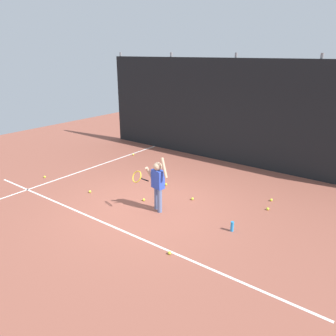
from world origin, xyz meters
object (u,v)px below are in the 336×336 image
Objects in this scene: tennis_ball_3 at (166,184)px; tennis_ball_7 at (133,154)px; tennis_ball_2 at (268,209)px; tennis_ball_6 at (45,177)px; tennis_ball_1 at (170,253)px; tennis_ball_4 at (144,200)px; tennis_ball_8 at (90,192)px; tennis_ball_5 at (271,200)px; water_bottle at (232,226)px; tennis_player at (157,182)px; tennis_ball_0 at (192,199)px.

tennis_ball_7 is (-2.69, 1.54, 0.00)m from tennis_ball_3.
tennis_ball_6 is (-6.12, -1.98, 0.00)m from tennis_ball_2.
tennis_ball_1 is 1.00× the size of tennis_ball_4.
tennis_ball_8 is (1.38, -3.19, 0.00)m from tennis_ball_7.
tennis_ball_2 is 1.00× the size of tennis_ball_5.
tennis_ball_5 is at bearing 102.37° from tennis_ball_2.
tennis_ball_8 is (-3.41, 0.98, 0.00)m from tennis_ball_1.
tennis_ball_3 is at bearing 28.07° from tennis_ball_6.
tennis_ball_3 is 2.87m from tennis_ball_5.
tennis_ball_2 is 5.71m from tennis_ball_7.
tennis_ball_1 and tennis_ball_8 have the same top height.
water_bottle reaches higher than tennis_ball_7.
tennis_player reaches higher than tennis_ball_7.
tennis_ball_7 is (0.56, 3.28, 0.00)m from tennis_ball_6.
tennis_ball_6 is (-5.35, 0.89, 0.00)m from tennis_ball_1.
tennis_ball_8 is at bearing -155.69° from tennis_ball_2.
tennis_ball_2 is at bearing 27.52° from tennis_ball_4.
tennis_ball_3 is at bearing -29.85° from tennis_ball_7.
tennis_ball_0 is at bearing -144.82° from tennis_ball_5.
tennis_ball_8 is (-1.31, -1.64, 0.00)m from tennis_ball_3.
water_bottle is 1.71m from tennis_ball_0.
tennis_ball_2 is (1.75, 0.61, 0.00)m from tennis_ball_0.
tennis_ball_4 is 1.00× the size of tennis_ball_5.
water_bottle reaches higher than tennis_ball_4.
tennis_player is 20.46× the size of tennis_ball_1.
tennis_ball_2 and tennis_ball_5 have the same top height.
tennis_ball_8 is (-3.95, -0.49, -0.08)m from water_bottle.
tennis_ball_8 is at bearing 163.96° from tennis_ball_1.
tennis_ball_7 and tennis_ball_8 have the same top height.
tennis_ball_5 and tennis_ball_7 have the same top height.
water_bottle is at bearing -93.50° from tennis_ball_5.
tennis_ball_0 and tennis_ball_1 have the same top height.
tennis_ball_4 is 3.48m from tennis_ball_6.
tennis_ball_0 is at bearing 17.40° from tennis_ball_6.
tennis_ball_6 is (-3.25, -1.73, 0.00)m from tennis_ball_3.
tennis_ball_7 is (-4.79, 4.16, 0.00)m from tennis_ball_1.
tennis_ball_8 is at bearing 2.70° from tennis_ball_6.
tennis_ball_0 is 1.24m from tennis_ball_4.
tennis_ball_1 and tennis_ball_3 have the same top height.
water_bottle is 3.33× the size of tennis_ball_1.
tennis_ball_5 is (0.66, 3.41, 0.00)m from tennis_ball_1.
tennis_ball_1 is 3.47m from tennis_ball_5.
tennis_ball_5 is (1.63, 1.15, 0.00)m from tennis_ball_0.
water_bottle reaches higher than tennis_ball_1.
tennis_player is 2.22m from tennis_ball_8.
tennis_ball_2 is 1.00× the size of tennis_ball_3.
tennis_ball_5 is at bearing 57.76° from tennis_player.
tennis_ball_5 is 1.00× the size of tennis_ball_7.
tennis_ball_3 is 1.00× the size of tennis_ball_5.
water_bottle reaches higher than tennis_ball_6.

